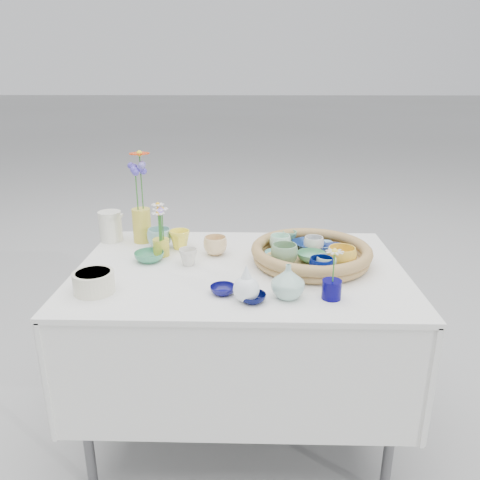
{
  "coord_description": "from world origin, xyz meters",
  "views": [
    {
      "loc": [
        0.04,
        -1.68,
        1.46
      ],
      "look_at": [
        0.0,
        0.02,
        0.87
      ],
      "focal_mm": 35.0,
      "sensor_mm": 36.0,
      "label": 1
    }
  ],
  "objects_px": {
    "wicker_tray": "(311,254)",
    "tall_vase_yellow": "(142,225)",
    "bud_vase_seafoam": "(288,281)",
    "display_table": "(240,427)"
  },
  "relations": [
    {
      "from": "bud_vase_seafoam",
      "to": "tall_vase_yellow",
      "type": "xyz_separation_m",
      "value": [
        -0.61,
        0.55,
        0.02
      ]
    },
    {
      "from": "display_table",
      "to": "tall_vase_yellow",
      "type": "distance_m",
      "value": 0.99
    },
    {
      "from": "wicker_tray",
      "to": "bud_vase_seafoam",
      "type": "xyz_separation_m",
      "value": [
        -0.11,
        -0.31,
        0.02
      ]
    },
    {
      "from": "bud_vase_seafoam",
      "to": "tall_vase_yellow",
      "type": "relative_size",
      "value": 0.77
    },
    {
      "from": "display_table",
      "to": "tall_vase_yellow",
      "type": "xyz_separation_m",
      "value": [
        -0.44,
        0.29,
        0.84
      ]
    },
    {
      "from": "bud_vase_seafoam",
      "to": "tall_vase_yellow",
      "type": "bearing_deg",
      "value": 137.98
    },
    {
      "from": "wicker_tray",
      "to": "tall_vase_yellow",
      "type": "xyz_separation_m",
      "value": [
        -0.72,
        0.24,
        0.04
      ]
    },
    {
      "from": "wicker_tray",
      "to": "tall_vase_yellow",
      "type": "bearing_deg",
      "value": 161.61
    },
    {
      "from": "display_table",
      "to": "bud_vase_seafoam",
      "type": "distance_m",
      "value": 0.88
    },
    {
      "from": "wicker_tray",
      "to": "tall_vase_yellow",
      "type": "relative_size",
      "value": 3.13
    }
  ]
}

